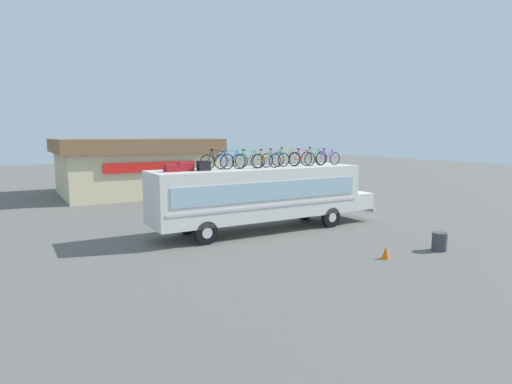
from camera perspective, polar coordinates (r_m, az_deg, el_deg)
The scene contains 17 objects.
ground_plane at distance 21.52m, azimuth 0.36°, elevation -5.19°, with size 120.00×120.00×0.00m, color #605E59.
bus at distance 21.30m, azimuth 0.89°, elevation -0.18°, with size 12.24×2.64×3.16m.
luggage_bag_1 at distance 19.20m, azimuth -11.26°, elevation 3.14°, with size 0.55×0.55×0.32m, color maroon.
luggage_bag_2 at distance 19.45m, azimuth -9.38°, elevation 3.33°, with size 0.72×0.39×0.37m, color maroon.
luggage_bag_3 at distance 19.58m, azimuth -6.99°, elevation 3.50°, with size 0.54×0.40×0.44m, color black.
rooftop_bicycle_1 at distance 19.87m, azimuth -5.18°, elevation 4.11°, with size 1.74×0.44×0.97m.
rooftop_bicycle_2 at distance 20.55m, azimuth -3.33°, elevation 4.20°, with size 1.80×0.44×0.93m.
rooftop_bicycle_3 at distance 20.56m, azimuth -0.96°, elevation 4.23°, with size 1.80×0.44×0.94m.
rooftop_bicycle_4 at distance 20.87m, azimuth 1.33°, elevation 4.26°, with size 1.72×0.44×0.93m.
rooftop_bicycle_5 at distance 21.54m, azimuth 2.57°, elevation 4.37°, with size 1.73×0.44×0.94m.
rooftop_bicycle_6 at distance 22.16m, azimuth 4.04°, elevation 4.49°, with size 1.76×0.44×0.98m.
rooftop_bicycle_7 at distance 22.36m, azimuth 6.19°, elevation 4.44°, with size 1.67×0.44×0.93m.
rooftop_bicycle_8 at distance 23.01m, azimuth 7.72°, elevation 4.55°, with size 1.75×0.44×0.98m.
rooftop_bicycle_9 at distance 23.27m, azimuth 9.53°, elevation 4.48°, with size 1.66×0.44×0.90m.
roadside_building at distance 36.54m, azimuth -15.89°, elevation 3.44°, with size 12.03×9.88×4.46m.
trash_bin at distance 19.40m, azimuth 23.25°, elevation -6.10°, with size 0.61×0.61×0.76m, color #3F3F47.
traffic_cone at distance 17.48m, azimuth 16.91°, elevation -7.71°, with size 0.32×0.32×0.50m, color orange.
Camera 1 is at (-10.70, -18.05, 4.77)m, focal length 30.02 mm.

